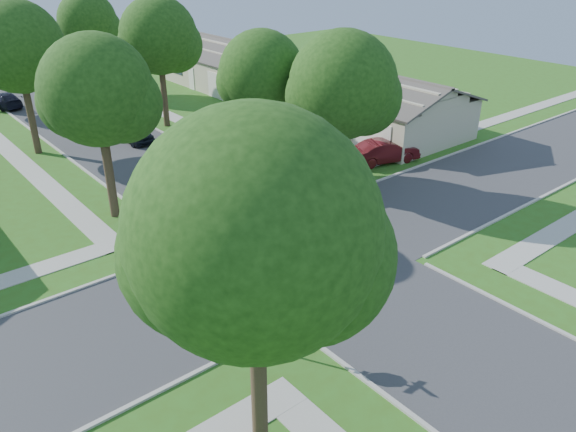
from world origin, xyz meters
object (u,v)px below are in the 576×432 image
(tree_e_near, at_px, (262,77))
(tree_ne_corner, at_px, (343,90))
(tree_e_mid, at_px, (159,39))
(stop_sign_ne, at_px, (312,159))
(tree_w_near, at_px, (99,95))
(tree_w_mid, at_px, (19,51))
(tree_sw_corner, at_px, (257,242))
(car_curb_west, at_px, (5,100))
(tree_e_far, at_px, (88,24))
(car_driveway, at_px, (385,151))
(car_curb_east, at_px, (133,132))
(house_ne_far, at_px, (231,68))
(house_ne_near, at_px, (370,108))
(stop_sign_sw, at_px, (286,305))

(tree_e_near, height_order, tree_ne_corner, tree_ne_corner)
(tree_e_near, relative_size, tree_e_mid, 0.90)
(stop_sign_ne, xyz_separation_m, tree_ne_corner, (1.66, -0.49, 3.56))
(stop_sign_ne, relative_size, tree_w_near, 0.33)
(tree_w_mid, distance_m, tree_sw_corner, 28.14)
(tree_sw_corner, relative_size, car_curb_west, 2.28)
(tree_e_mid, distance_m, tree_e_far, 13.00)
(stop_sign_ne, height_order, car_driveway, stop_sign_ne)
(car_curb_east, bearing_deg, house_ne_far, 32.03)
(stop_sign_ne, distance_m, car_driveway, 6.97)
(tree_w_near, xyz_separation_m, car_curb_east, (5.84, 10.27, -5.45))
(tree_w_near, distance_m, house_ne_near, 21.24)
(house_ne_near, bearing_deg, stop_sign_ne, -150.86)
(stop_sign_sw, relative_size, tree_e_near, 0.36)
(tree_sw_corner, bearing_deg, tree_w_mid, 84.30)
(tree_e_far, xyz_separation_m, house_ne_far, (11.24, -5.01, -4.46))
(tree_e_mid, relative_size, car_driveway, 2.11)
(car_curb_east, relative_size, car_curb_west, 0.93)
(tree_e_near, distance_m, tree_w_near, 9.41)
(house_ne_near, xyz_separation_m, car_curb_west, (-19.19, 23.06, -0.91))
(tree_e_mid, distance_m, tree_sw_corner, 30.54)
(tree_w_near, relative_size, car_driveway, 2.05)
(house_ne_far, bearing_deg, tree_e_mid, -144.58)
(tree_e_far, distance_m, car_curb_east, 16.05)
(tree_w_mid, bearing_deg, car_curb_east, -16.47)
(tree_w_mid, xyz_separation_m, house_ne_far, (20.63, 7.99, -4.97))
(tree_w_near, height_order, house_ne_far, tree_w_near)
(tree_w_near, xyz_separation_m, car_curb_west, (1.44, 25.06, -5.51))
(tree_e_near, relative_size, tree_sw_corner, 0.87)
(tree_w_near, bearing_deg, stop_sign_sw, -90.23)
(house_ne_near, height_order, car_driveway, house_ne_near)
(tree_sw_corner, relative_size, car_driveway, 2.18)
(house_ne_near, relative_size, car_driveway, 3.11)
(car_driveway, height_order, car_curb_west, car_driveway)
(tree_w_near, height_order, car_curb_east, tree_w_near)
(tree_e_far, height_order, car_driveway, tree_e_far)
(tree_e_mid, bearing_deg, tree_sw_corner, -113.53)
(tree_sw_corner, bearing_deg, car_curb_east, 71.80)
(house_ne_far, bearing_deg, tree_w_near, -135.91)
(stop_sign_sw, bearing_deg, tree_w_mid, 89.87)
(tree_sw_corner, height_order, car_curb_east, tree_sw_corner)
(tree_w_mid, height_order, car_curb_east, tree_w_mid)
(tree_e_far, relative_size, car_curb_east, 2.24)
(tree_e_mid, distance_m, house_ne_near, 15.77)
(tree_e_mid, relative_size, tree_ne_corner, 1.06)
(tree_sw_corner, relative_size, car_curb_east, 2.45)
(house_ne_far, relative_size, car_curb_west, 3.24)
(stop_sign_sw, distance_m, car_curb_west, 38.82)
(car_curb_west, bearing_deg, tree_e_mid, 115.45)
(tree_e_mid, bearing_deg, tree_e_near, -90.03)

